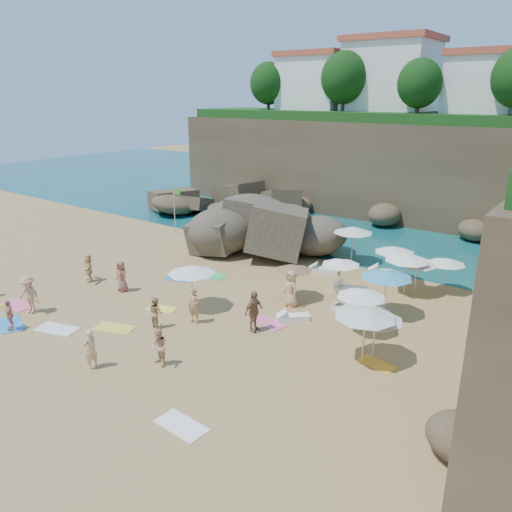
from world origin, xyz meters
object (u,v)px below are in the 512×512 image
Objects in this scene: person_stand_2 at (271,237)px; person_stand_3 at (254,311)px; flag_pole at (175,205)px; rock_outcrop at (258,258)px; parasol_0 at (395,250)px; parasol_1 at (446,261)px; person_stand_1 at (156,312)px; parasol_2 at (353,230)px; person_stand_5 at (273,234)px; person_stand_4 at (291,289)px; person_stand_6 at (90,349)px; lounger_0 at (385,273)px.

person_stand_3 is at bearing 155.78° from person_stand_2.
person_stand_3 is at bearing -33.32° from flag_pole.
parasol_0 is (8.73, 1.03, 1.96)m from rock_outcrop.
parasol_1 reaches higher than rock_outcrop.
flag_pole reaches higher than rock_outcrop.
parasol_1 reaches higher than person_stand_1.
person_stand_5 is at bearing 179.66° from parasol_2.
person_stand_5 is at bearing 172.57° from parasol_1.
flag_pole is at bearing 44.11° from person_stand_2.
parasol_0 is 1.20× the size of person_stand_4.
person_stand_6 is (2.83, -14.95, 0.82)m from rock_outcrop.
lounger_0 is 1.33× the size of person_stand_1.
person_stand_2 is 0.91× the size of person_stand_3.
person_stand_3 is (-1.93, -10.48, 0.81)m from lounger_0.
person_stand_4 reaches higher than person_stand_1.
parasol_1 is 18.42m from person_stand_6.
person_stand_5 is (-6.88, 11.48, -0.11)m from person_stand_3.
parasol_2 is at bearing 168.07° from person_stand_6.
parasol_1 reaches higher than person_stand_2.
person_stand_1 is (-6.54, -11.99, -1.22)m from parasol_0.
person_stand_3 reaches higher than person_stand_4.
lounger_0 is at bearing 158.94° from person_stand_6.
parasol_2 is at bearing -10.20° from person_stand_5.
parasol_2 reaches higher than person_stand_2.
flag_pole is 2.22× the size of person_stand_6.
parasol_0 is 2.14m from lounger_0.
person_stand_3 is at bearing -86.21° from parasol_2.
person_stand_2 is at bearing 153.90° from person_stand_4.
parasol_2 reaches higher than lounger_0.
person_stand_2 is (-12.05, 0.91, -0.89)m from parasol_1.
lounger_0 is 7.44m from person_stand_4.
lounger_0 is 17.60m from person_stand_6.
person_stand_5 is at bearing 15.26° from flag_pole.
person_stand_3 is 1.03× the size of person_stand_4.
person_stand_4 reaches higher than person_stand_6.
lounger_0 is at bearing -147.68° from person_stand_2.
person_stand_4 is at bearing 158.49° from person_stand_6.
parasol_0 is at bearing -66.46° from lounger_0.
parasol_2 is 18.02m from person_stand_6.
parasol_1 is at bearing -116.12° from person_stand_1.
parasol_1 is at bearing -25.10° from person_stand_3.
person_stand_2 is (-2.75, 13.14, 0.13)m from person_stand_1.
person_stand_3 reaches higher than rock_outcrop.
person_stand_1 is 0.86× the size of person_stand_5.
person_stand_5 reaches higher than person_stand_6.
parasol_2 is at bearing -91.42° from person_stand_1.
person_stand_6 is at bearing -110.28° from parasol_0.
parasol_2 is (13.61, 2.00, -0.18)m from flag_pole.
flag_pole is 1.89× the size of person_stand_3.
rock_outcrop is at bearing 161.27° from person_stand_4.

